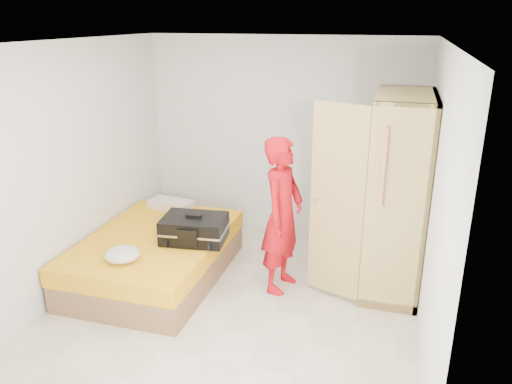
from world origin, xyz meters
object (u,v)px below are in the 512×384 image
(bed, at_px, (156,256))
(person, at_px, (282,215))
(wardrobe, at_px, (392,200))
(suitcase, at_px, (194,229))
(round_cushion, at_px, (122,254))

(bed, distance_m, person, 1.54)
(bed, relative_size, wardrobe, 0.96)
(wardrobe, bearing_deg, suitcase, -165.59)
(suitcase, bearing_deg, person, 2.69)
(round_cushion, bearing_deg, wardrobe, 24.73)
(suitcase, bearing_deg, wardrobe, 7.93)
(bed, xyz_separation_m, wardrobe, (2.50, 0.56, 0.75))
(wardrobe, bearing_deg, round_cushion, -155.27)
(person, distance_m, suitcase, 0.98)
(person, relative_size, round_cushion, 4.80)
(bed, height_order, person, person)
(wardrobe, xyz_separation_m, round_cushion, (-2.53, -1.17, -0.43))
(bed, relative_size, person, 1.20)
(round_cushion, bearing_deg, bed, 87.05)
(wardrobe, xyz_separation_m, person, (-1.09, -0.37, -0.16))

